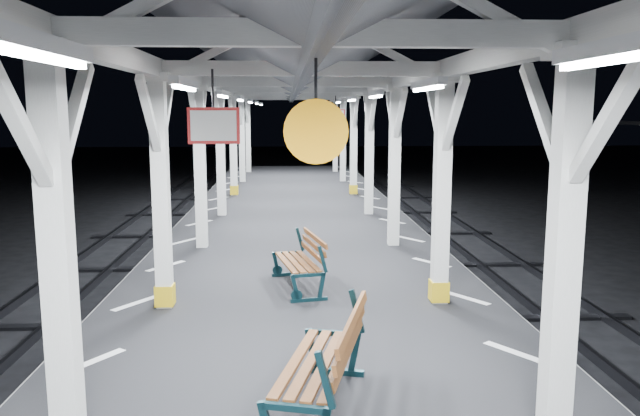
{
  "coord_description": "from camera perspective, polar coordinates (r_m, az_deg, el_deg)",
  "views": [
    {
      "loc": [
        -0.22,
        -6.79,
        3.81
      ],
      "look_at": [
        0.32,
        3.46,
        2.2
      ],
      "focal_mm": 35.0,
      "sensor_mm": 36.0,
      "label": 1
    }
  ],
  "objects": [
    {
      "name": "canopy",
      "position": [
        6.82,
        -1.17,
        15.27
      ],
      "size": [
        5.4,
        49.0,
        4.65
      ],
      "color": "silver",
      "rests_on": "platform"
    },
    {
      "name": "bench_near",
      "position": [
        5.94,
        0.82,
        -13.79
      ],
      "size": [
        1.08,
        1.9,
        0.97
      ],
      "rotation": [
        0.0,
        0.0,
        -0.25
      ],
      "color": "#0D262C",
      "rests_on": "platform"
    },
    {
      "name": "bench_mid",
      "position": [
        9.97,
        -1.54,
        -4.77
      ],
      "size": [
        0.88,
        1.65,
        0.85
      ],
      "rotation": [
        0.0,
        0.0,
        0.2
      ],
      "color": "#0D262C",
      "rests_on": "platform"
    },
    {
      "name": "hazard_stripes_right",
      "position": [
        7.82,
        17.62,
        -12.55
      ],
      "size": [
        1.0,
        48.0,
        0.01
      ],
      "primitive_type": "cube",
      "color": "silver",
      "rests_on": "platform"
    },
    {
      "name": "platform",
      "position": [
        7.56,
        -1.08,
        -17.06
      ],
      "size": [
        6.0,
        50.0,
        1.0
      ],
      "primitive_type": "cube",
      "color": "black",
      "rests_on": "ground"
    },
    {
      "name": "hazard_stripes_left",
      "position": [
        7.68,
        -20.2,
        -13.09
      ],
      "size": [
        1.0,
        48.0,
        0.01
      ],
      "primitive_type": "cube",
      "color": "silver",
      "rests_on": "platform"
    }
  ]
}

